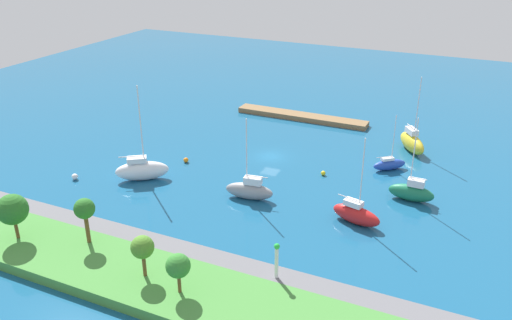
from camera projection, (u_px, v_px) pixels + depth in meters
name	position (u px, v px, depth m)	size (l,w,h in m)	color
water	(270.00, 157.00, 78.91)	(160.00, 160.00, 0.00)	#19567F
pier_dock	(302.00, 117.00, 94.09)	(23.66, 2.99, 0.86)	olive
breakwater	(163.00, 250.00, 55.23)	(64.22, 3.54, 1.09)	slate
shoreline_park	(133.00, 276.00, 51.06)	(58.05, 8.48, 1.14)	#478C3D
harbor_beacon	(277.00, 258.00, 49.18)	(0.56, 0.56, 3.73)	silver
park_tree_east	(12.00, 210.00, 54.95)	(3.26, 3.26, 5.05)	brown
park_tree_midwest	(142.00, 248.00, 48.98)	(2.21, 2.21, 4.28)	brown
park_tree_center	(178.00, 266.00, 46.89)	(2.26, 2.26, 3.94)	brown
park_tree_west	(85.00, 210.00, 54.01)	(2.17, 2.17, 5.07)	brown
sailboat_green_west_end	(412.00, 192.00, 65.85)	(5.65, 1.97, 10.88)	#19724C
sailboat_blue_lone_north	(389.00, 164.00, 74.33)	(4.63, 4.27, 8.11)	#2347B2
sailboat_white_outer_mooring	(142.00, 170.00, 71.18)	(7.10, 5.93, 13.15)	white
sailboat_gray_by_breakwater	(250.00, 190.00, 66.28)	(6.34, 2.66, 10.66)	gray
sailboat_red_far_north	(356.00, 214.00, 60.83)	(6.19, 3.17, 10.65)	red
sailboat_yellow_along_channel	(412.00, 142.00, 80.24)	(5.55, 6.66, 11.67)	yellow
mooring_buoy_orange	(186.00, 160.00, 76.83)	(0.73, 0.73, 0.73)	orange
mooring_buoy_yellow	(323.00, 173.00, 72.86)	(0.65, 0.65, 0.65)	yellow
mooring_buoy_white	(75.00, 177.00, 71.59)	(0.84, 0.84, 0.84)	white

